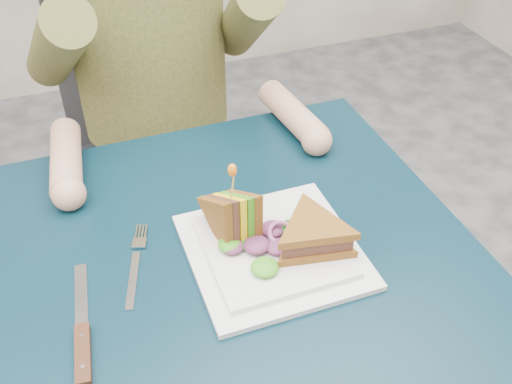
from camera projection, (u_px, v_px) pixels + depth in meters
name	position (u px, v px, depth m)	size (l,w,h in m)	color
table	(239.00, 288.00, 0.99)	(0.75, 0.75, 0.73)	black
chair	(153.00, 127.00, 1.57)	(0.42, 0.40, 0.93)	#47474C
diner	(146.00, 5.00, 1.25)	(0.54, 0.59, 0.74)	brown
plate	(273.00, 249.00, 0.94)	(0.26, 0.26, 0.02)	white
sandwich_flat	(313.00, 235.00, 0.91)	(0.17, 0.17, 0.05)	brown
sandwich_upright	(234.00, 217.00, 0.93)	(0.08, 0.14, 0.14)	brown
fork	(135.00, 266.00, 0.92)	(0.07, 0.17, 0.01)	silver
knife	(83.00, 343.00, 0.81)	(0.04, 0.22, 0.02)	silver
toothpick	(233.00, 185.00, 0.89)	(0.00, 0.00, 0.06)	tan
toothpick_frill	(232.00, 170.00, 0.87)	(0.01, 0.01, 0.02)	orange
lettuce_spill	(274.00, 235.00, 0.93)	(0.15, 0.13, 0.02)	#337A14
onion_ring	(281.00, 233.00, 0.93)	(0.04, 0.04, 0.01)	#9E4C7A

